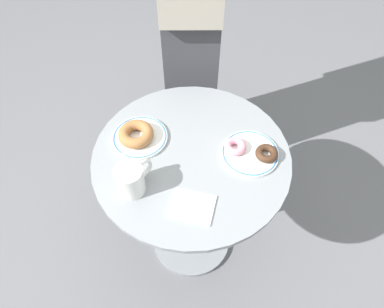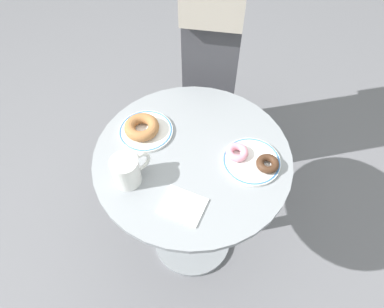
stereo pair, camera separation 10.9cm
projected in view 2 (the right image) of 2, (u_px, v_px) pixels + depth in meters
The scene contains 10 objects.
ground_plane at pixel (192, 240), 1.71m from camera, with size 7.00×7.00×0.02m, color slate.
cafe_table at pixel (192, 191), 1.32m from camera, with size 0.66×0.66×0.71m.
plate_left at pixel (146, 131), 1.18m from camera, with size 0.19×0.19×0.01m.
plate_right at pixel (251, 161), 1.11m from camera, with size 0.19×0.19×0.01m.
donut_cinnamon at pixel (142, 127), 1.16m from camera, with size 0.12×0.12×0.04m, color #A36B3D.
donut_chocolate at pixel (268, 164), 1.08m from camera, with size 0.07×0.07×0.02m, color #422819.
donut_pink_frosted at pixel (237, 152), 1.11m from camera, with size 0.07×0.07×0.02m, color pink.
paper_napkin at pixel (183, 206), 1.01m from camera, with size 0.13×0.10×0.01m, color white.
coffee_mug at pixel (127, 170), 1.03m from camera, with size 0.09×0.12×0.10m.
person_figure at pixel (217, 10), 1.35m from camera, with size 0.33×0.50×1.78m.
Camera 2 is at (0.27, -0.61, 1.62)m, focal length 31.96 mm.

